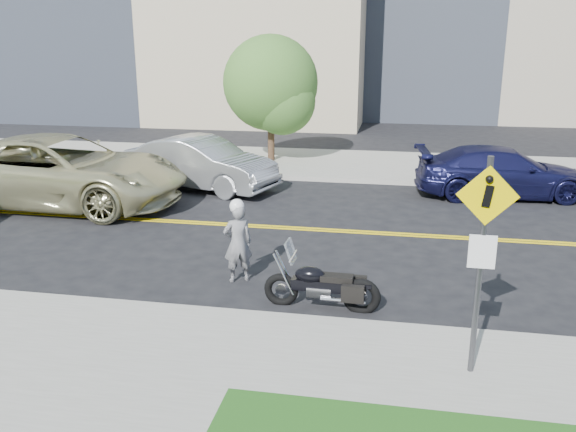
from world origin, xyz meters
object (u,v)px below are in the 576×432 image
(suv, at_px, (60,171))
(parked_car_silver, at_px, (201,163))
(motorcyclist, at_px, (238,241))
(motorcycle, at_px, (322,276))
(pedestrian_sign, at_px, (482,247))
(parked_car_blue, at_px, (502,172))

(suv, distance_m, parked_car_silver, 4.09)
(motorcyclist, bearing_deg, motorcycle, 123.81)
(pedestrian_sign, xyz_separation_m, suv, (-10.32, 7.26, -0.99))
(motorcyclist, xyz_separation_m, parked_car_silver, (-3.02, 6.91, -0.03))
(pedestrian_sign, bearing_deg, motorcycle, 140.08)
(parked_car_silver, bearing_deg, motorcyclist, -138.53)
(motorcyclist, bearing_deg, pedestrian_sign, 116.41)
(parked_car_silver, bearing_deg, motorcycle, -130.80)
(motorcycle, relative_size, suv, 0.28)
(suv, height_order, parked_car_silver, suv)
(pedestrian_sign, xyz_separation_m, motorcycle, (-2.32, 1.94, -1.36))
(parked_car_silver, height_order, parked_car_blue, parked_car_silver)
(suv, bearing_deg, motorcycle, -122.52)
(motorcycle, distance_m, parked_car_silver, 9.17)
(parked_car_silver, bearing_deg, suv, 145.72)
(motorcyclist, relative_size, parked_car_silver, 0.34)
(motorcyclist, height_order, parked_car_blue, motorcyclist)
(motorcycle, height_order, parked_car_blue, parked_car_blue)
(motorcycle, bearing_deg, parked_car_silver, 123.10)
(motorcycle, relative_size, parked_car_blue, 0.39)
(pedestrian_sign, relative_size, suv, 0.43)
(motorcycle, xyz_separation_m, parked_car_blue, (4.18, 8.57, 0.13))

